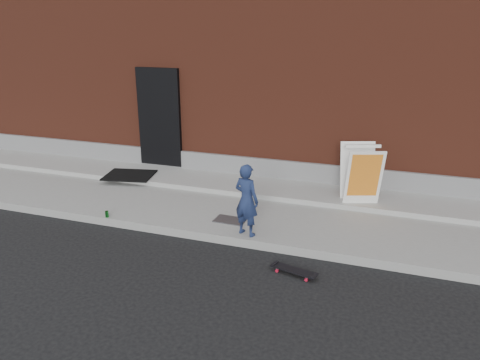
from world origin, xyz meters
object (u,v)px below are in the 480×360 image
at_px(child, 246,200).
at_px(skateboard, 294,271).
at_px(pizza_sign, 361,174).
at_px(soda_can, 107,214).

bearing_deg(child, skateboard, 160.03).
relative_size(pizza_sign, soda_can, 9.52).
relative_size(child, soda_can, 10.45).
xyz_separation_m(child, pizza_sign, (1.62, 1.89, 0.05)).
distance_m(child, pizza_sign, 2.49).
height_order(skateboard, soda_can, soda_can).
xyz_separation_m(skateboard, soda_can, (-3.58, 0.62, 0.14)).
height_order(child, pizza_sign, child).
bearing_deg(pizza_sign, soda_can, -154.16).
height_order(child, skateboard, child).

